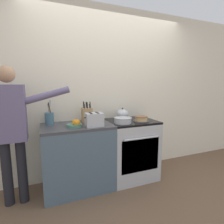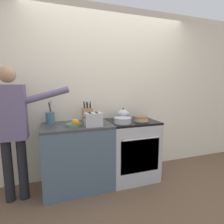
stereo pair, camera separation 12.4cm
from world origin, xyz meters
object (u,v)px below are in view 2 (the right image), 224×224
at_px(stove_range, 131,149).
at_px(mixing_bowl, 123,120).
at_px(person_baker, 12,123).
at_px(knife_block, 87,115).
at_px(tea_kettle, 123,114).
at_px(utensil_crock, 50,117).
at_px(fruit_bowl, 75,124).
at_px(toaster, 93,119).
at_px(layer_cake, 142,119).

xyz_separation_m(stove_range, mixing_bowl, (-0.20, -0.12, 0.49)).
distance_m(stove_range, person_baker, 1.66).
relative_size(knife_block, person_baker, 0.18).
xyz_separation_m(tea_kettle, utensil_crock, (-1.07, 0.05, 0.01)).
bearing_deg(fruit_bowl, toaster, -13.05).
height_order(tea_kettle, utensil_crock, utensil_crock).
height_order(knife_block, toaster, knife_block).
height_order(tea_kettle, person_baker, person_baker).
relative_size(stove_range, fruit_bowl, 4.68).
xyz_separation_m(toaster, person_baker, (-0.95, 0.11, -0.01)).
relative_size(tea_kettle, knife_block, 0.76).
height_order(layer_cake, person_baker, person_baker).
distance_m(utensil_crock, fruit_bowl, 0.41).
height_order(tea_kettle, fruit_bowl, tea_kettle).
relative_size(fruit_bowl, person_baker, 0.12).
height_order(mixing_bowl, toaster, toaster).
bearing_deg(toaster, layer_cake, 3.92).
relative_size(layer_cake, person_baker, 0.14).
bearing_deg(mixing_bowl, stove_range, 32.08).
relative_size(mixing_bowl, utensil_crock, 0.78).
bearing_deg(tea_kettle, fruit_bowl, -163.14).
distance_m(mixing_bowl, toaster, 0.43).
distance_m(stove_range, toaster, 0.84).
relative_size(utensil_crock, fruit_bowl, 1.70).
distance_m(tea_kettle, knife_block, 0.56).
height_order(stove_range, fruit_bowl, fruit_bowl).
xyz_separation_m(tea_kettle, knife_block, (-0.56, 0.01, 0.03)).
relative_size(mixing_bowl, person_baker, 0.15).
height_order(stove_range, utensil_crock, utensil_crock).
bearing_deg(mixing_bowl, fruit_bowl, 178.63).
distance_m(fruit_bowl, toaster, 0.24).
height_order(fruit_bowl, person_baker, person_baker).
bearing_deg(layer_cake, fruit_bowl, 179.73).
xyz_separation_m(stove_range, layer_cake, (0.10, -0.11, 0.48)).
bearing_deg(person_baker, stove_range, 15.67).
height_order(mixing_bowl, fruit_bowl, fruit_bowl).
bearing_deg(toaster, utensil_crock, 147.89).
bearing_deg(fruit_bowl, utensil_crock, 136.80).
height_order(utensil_crock, toaster, utensil_crock).
bearing_deg(stove_range, mixing_bowl, -147.92).
bearing_deg(stove_range, person_baker, -178.01).
bearing_deg(person_baker, knife_block, 25.10).
bearing_deg(person_baker, mixing_bowl, 10.79).
xyz_separation_m(mixing_bowl, utensil_crock, (-0.95, 0.29, 0.05)).
relative_size(mixing_bowl, toaster, 1.08).
bearing_deg(person_baker, tea_kettle, 20.57).
distance_m(mixing_bowl, person_baker, 1.38).
xyz_separation_m(knife_block, person_baker, (-0.93, -0.19, -0.03)).
distance_m(stove_range, fruit_bowl, 0.99).
bearing_deg(layer_cake, stove_range, 131.97).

